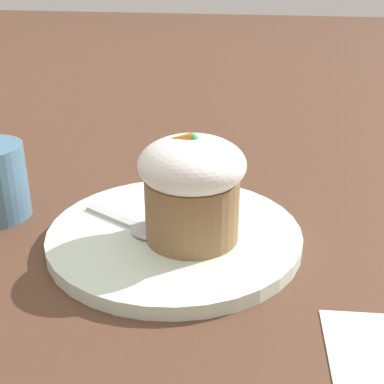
% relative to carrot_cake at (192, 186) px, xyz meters
% --- Properties ---
extents(ground_plane, '(4.00, 4.00, 0.00)m').
position_rel_carrot_cake_xyz_m(ground_plane, '(0.02, -0.01, -0.07)').
color(ground_plane, '#513323').
extents(dessert_plate, '(0.25, 0.25, 0.01)m').
position_rel_carrot_cake_xyz_m(dessert_plate, '(0.02, -0.01, -0.06)').
color(dessert_plate, silver).
rests_on(dessert_plate, ground_plane).
extents(carrot_cake, '(0.10, 0.10, 0.11)m').
position_rel_carrot_cake_xyz_m(carrot_cake, '(0.00, 0.00, 0.00)').
color(carrot_cake, olive).
rests_on(carrot_cake, dessert_plate).
extents(spoon, '(0.11, 0.07, 0.01)m').
position_rel_carrot_cake_xyz_m(spoon, '(0.05, -0.01, -0.05)').
color(spoon, '#B7B7BC').
rests_on(spoon, dessert_plate).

